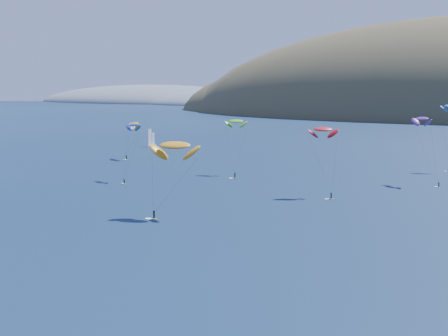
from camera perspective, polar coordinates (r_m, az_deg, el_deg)
name	(u,v)px	position (r m, az deg, el deg)	size (l,w,h in m)	color
ground	(8,295)	(100.57, -19.18, -10.92)	(2800.00, 2800.00, 0.00)	black
headland	(167,104)	(964.90, -5.23, 5.83)	(460.00, 250.00, 60.00)	slate
sailboat	(151,145)	(308.07, -6.67, 2.14)	(7.69, 6.71, 9.78)	silver
kitesurfer_1	(134,124)	(260.07, -8.20, 4.02)	(9.76, 11.03, 16.84)	gold
kitesurfer_2	(175,145)	(147.92, -4.50, 2.09)	(12.49, 11.35, 19.93)	gold
kitesurfer_3	(236,121)	(215.85, 1.11, 4.29)	(10.24, 15.11, 20.17)	gold
kitesurfer_6	(422,119)	(204.04, 17.65, 4.31)	(11.66, 10.89, 22.33)	gold
kitesurfer_9	(323,129)	(176.19, 9.05, 3.52)	(9.73, 9.99, 20.79)	gold
kitesurfer_10	(134,125)	(204.19, -8.26, 3.91)	(7.20, 12.55, 19.55)	gold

